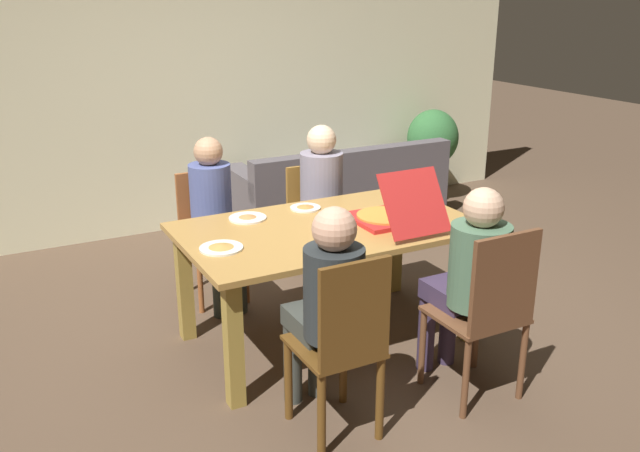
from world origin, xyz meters
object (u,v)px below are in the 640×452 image
at_px(person_3, 214,209).
at_px(couch, 339,195).
at_px(chair_2, 489,307).
at_px(plate_1, 305,207).
at_px(plate_0, 221,247).
at_px(potted_plant, 432,145).
at_px(chair_0, 343,345).
at_px(dining_table, 328,243).
at_px(plate_2, 248,217).
at_px(person_2, 470,272).
at_px(pizza_box_0, 390,215).
at_px(drinking_glass_1, 470,217).
at_px(chair_3, 209,228).
at_px(drinking_glass_0, 341,237).
at_px(chair_1, 316,214).
at_px(person_1, 325,193).
at_px(person_0, 327,299).

relative_size(person_3, couch, 0.59).
height_order(chair_2, plate_1, chair_2).
relative_size(plate_0, potted_plant, 0.25).
bearing_deg(plate_1, chair_0, -109.37).
bearing_deg(dining_table, potted_plant, 41.91).
relative_size(plate_2, couch, 0.12).
xyz_separation_m(person_2, couch, (0.78, 2.84, -0.42)).
height_order(pizza_box_0, plate_2, pizza_box_0).
distance_m(plate_1, drinking_glass_1, 1.07).
bearing_deg(plate_2, chair_0, -92.05).
relative_size(chair_3, person_3, 0.76).
bearing_deg(plate_1, person_3, 133.76).
distance_m(dining_table, chair_0, 1.05).
bearing_deg(person_2, chair_0, -173.30).
xyz_separation_m(chair_3, drinking_glass_1, (1.19, -1.43, 0.32)).
height_order(drinking_glass_0, couch, drinking_glass_0).
distance_m(person_2, plate_0, 1.37).
height_order(plate_1, drinking_glass_0, drinking_glass_0).
bearing_deg(drinking_glass_0, person_3, 104.58).
relative_size(dining_table, couch, 0.89).
relative_size(person_3, drinking_glass_0, 9.39).
height_order(chair_1, couch, chair_1).
height_order(person_1, plate_2, person_1).
bearing_deg(pizza_box_0, person_2, -85.92).
distance_m(person_2, chair_3, 2.05).
bearing_deg(drinking_glass_1, chair_3, 129.75).
bearing_deg(drinking_glass_0, dining_table, 72.54).
relative_size(plate_0, couch, 0.12).
relative_size(chair_1, pizza_box_0, 1.41).
bearing_deg(plate_0, drinking_glass_1, -13.28).
bearing_deg(person_2, chair_2, -90.00).
bearing_deg(chair_0, couch, 60.97).
distance_m(chair_1, chair_3, 0.85).
xyz_separation_m(chair_0, chair_3, (0.00, 1.96, -0.01)).
bearing_deg(person_3, drinking_glass_1, -47.01).
distance_m(chair_1, drinking_glass_0, 1.45).
bearing_deg(potted_plant, plate_2, -146.99).
relative_size(dining_table, person_2, 1.51).
height_order(chair_0, plate_2, chair_0).
bearing_deg(chair_2, plate_2, 120.34).
height_order(chair_3, plate_2, chair_3).
height_order(plate_2, couch, plate_2).
distance_m(person_0, plate_1, 1.25).
xyz_separation_m(dining_table, plate_0, (-0.71, -0.07, 0.12)).
bearing_deg(dining_table, pizza_box_0, -20.27).
distance_m(chair_3, plate_2, 0.71).
height_order(drinking_glass_0, drinking_glass_1, drinking_glass_0).
bearing_deg(drinking_glass_0, potted_plant, 45.01).
height_order(dining_table, plate_0, plate_0).
bearing_deg(drinking_glass_1, drinking_glass_0, 176.32).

